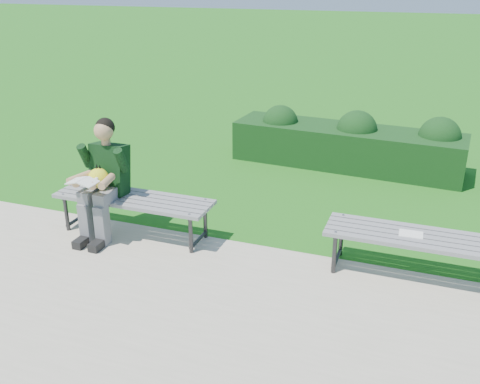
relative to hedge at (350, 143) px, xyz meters
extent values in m
plane|color=#2C6613|center=(-0.64, -3.00, -0.37)|extent=(80.00, 80.00, 0.00)
cube|color=#AEA395|center=(-0.64, -4.75, -0.36)|extent=(30.00, 3.50, 0.02)
cube|color=#113F15|center=(-0.06, -0.01, -0.07)|extent=(3.50, 1.10, 0.60)
sphere|color=#113F15|center=(-1.13, 0.04, 0.20)|extent=(0.60, 0.60, 0.56)
sphere|color=#113F15|center=(0.08, 0.00, 0.20)|extent=(0.65, 0.65, 0.61)
sphere|color=#113F15|center=(1.26, 0.03, 0.20)|extent=(0.65, 0.65, 0.61)
cube|color=gray|center=(-1.88, -3.42, 0.08)|extent=(1.80, 0.08, 0.04)
cube|color=gray|center=(-1.88, -3.32, 0.08)|extent=(1.80, 0.08, 0.04)
cube|color=gray|center=(-1.88, -3.21, 0.08)|extent=(1.80, 0.08, 0.04)
cube|color=gray|center=(-1.88, -3.11, 0.08)|extent=(1.80, 0.09, 0.04)
cube|color=gray|center=(-1.88, -3.01, 0.08)|extent=(1.80, 0.09, 0.04)
cylinder|color=#2D2D30|center=(-2.66, -3.40, -0.15)|extent=(0.04, 0.04, 0.41)
cylinder|color=#2D2D30|center=(-2.66, -3.02, -0.15)|extent=(0.04, 0.04, 0.41)
cylinder|color=#2D2D30|center=(-2.66, -3.21, 0.04)|extent=(0.04, 0.42, 0.04)
cylinder|color=#2D2D30|center=(-2.66, -3.21, -0.29)|extent=(0.04, 0.42, 0.04)
cylinder|color=gray|center=(-2.66, -3.42, 0.10)|extent=(0.02, 0.02, 0.01)
cylinder|color=gray|center=(-2.66, -3.01, 0.10)|extent=(0.02, 0.02, 0.01)
cylinder|color=#2D2D30|center=(-1.10, -3.40, -0.15)|extent=(0.04, 0.04, 0.41)
cylinder|color=#2D2D30|center=(-1.10, -3.02, -0.15)|extent=(0.04, 0.04, 0.41)
cylinder|color=#2D2D30|center=(-1.10, -3.21, 0.04)|extent=(0.04, 0.42, 0.04)
cylinder|color=#2D2D30|center=(-1.10, -3.21, -0.29)|extent=(0.04, 0.42, 0.04)
cylinder|color=gray|center=(-1.10, -3.42, 0.10)|extent=(0.02, 0.02, 0.01)
cylinder|color=gray|center=(-1.10, -3.01, 0.10)|extent=(0.02, 0.02, 0.01)
cube|color=gray|center=(1.17, -3.31, 0.08)|extent=(1.80, 0.08, 0.04)
cube|color=gray|center=(1.17, -3.21, 0.08)|extent=(1.80, 0.09, 0.04)
cube|color=gray|center=(1.17, -3.10, 0.08)|extent=(1.80, 0.09, 0.04)
cube|color=gray|center=(1.17, -3.00, 0.08)|extent=(1.80, 0.09, 0.04)
cube|color=gray|center=(1.17, -2.90, 0.08)|extent=(1.80, 0.09, 0.04)
cylinder|color=#2D2D30|center=(0.39, -3.29, -0.15)|extent=(0.04, 0.04, 0.41)
cylinder|color=#2D2D30|center=(0.39, -2.91, -0.15)|extent=(0.04, 0.04, 0.41)
cylinder|color=#2D2D30|center=(0.39, -3.10, 0.04)|extent=(0.04, 0.42, 0.04)
cylinder|color=#2D2D30|center=(0.39, -3.10, -0.29)|extent=(0.04, 0.42, 0.04)
cylinder|color=gray|center=(0.39, -3.31, 0.10)|extent=(0.02, 0.02, 0.01)
cylinder|color=gray|center=(0.39, -2.90, 0.10)|extent=(0.02, 0.02, 0.01)
cube|color=gray|center=(-2.28, -3.37, 0.16)|extent=(0.14, 0.42, 0.13)
cube|color=gray|center=(-2.08, -3.37, 0.16)|extent=(0.14, 0.42, 0.13)
cube|color=gray|center=(-2.28, -3.55, -0.13)|extent=(0.12, 0.13, 0.45)
cube|color=gray|center=(-2.08, -3.55, -0.13)|extent=(0.12, 0.13, 0.45)
cube|color=black|center=(-2.28, -3.65, -0.31)|extent=(0.11, 0.26, 0.09)
cube|color=black|center=(-2.08, -3.65, -0.31)|extent=(0.11, 0.26, 0.09)
cube|color=black|center=(-2.18, -3.17, 0.38)|extent=(0.40, 0.30, 0.59)
cylinder|color=tan|center=(-2.18, -3.19, 0.70)|extent=(0.10, 0.10, 0.08)
sphere|color=tan|center=(-2.18, -3.21, 0.83)|extent=(0.21, 0.21, 0.21)
sphere|color=black|center=(-2.18, -3.18, 0.86)|extent=(0.21, 0.21, 0.21)
cylinder|color=black|center=(-2.41, -3.27, 0.54)|extent=(0.10, 0.21, 0.30)
cylinder|color=black|center=(-1.95, -3.27, 0.54)|extent=(0.10, 0.21, 0.30)
cylinder|color=tan|center=(-2.35, -3.49, 0.37)|extent=(0.14, 0.31, 0.08)
cylinder|color=tan|center=(-2.01, -3.49, 0.37)|extent=(0.14, 0.31, 0.08)
sphere|color=tan|center=(-2.28, -3.65, 0.37)|extent=(0.09, 0.09, 0.09)
sphere|color=tan|center=(-2.08, -3.65, 0.37)|extent=(0.09, 0.09, 0.09)
sphere|color=gold|center=(-2.18, -3.39, 0.35)|extent=(0.22, 0.22, 0.22)
cone|color=#FF9600|center=(-2.18, -3.51, 0.34)|extent=(0.06, 0.06, 0.06)
cone|color=black|center=(-2.19, -3.38, 0.48)|extent=(0.03, 0.04, 0.07)
cone|color=black|center=(-2.16, -3.37, 0.47)|extent=(0.03, 0.03, 0.06)
sphere|color=white|center=(-2.22, -3.49, 0.38)|extent=(0.04, 0.04, 0.04)
sphere|color=white|center=(-2.13, -3.49, 0.38)|extent=(0.04, 0.04, 0.04)
cube|color=white|center=(-2.25, -3.67, 0.41)|extent=(0.15, 0.20, 0.05)
cube|color=white|center=(-2.10, -3.67, 0.41)|extent=(0.15, 0.20, 0.05)
cube|color=white|center=(1.07, -3.10, 0.10)|extent=(0.22, 0.17, 0.01)
camera|label=1|loc=(1.11, -7.93, 2.39)|focal=40.00mm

